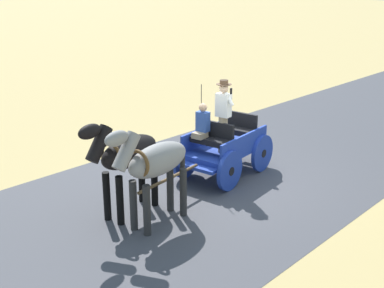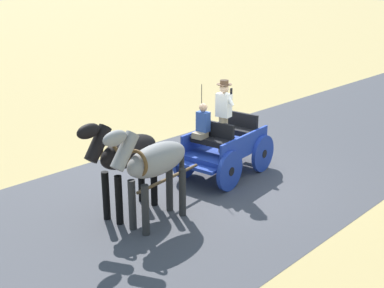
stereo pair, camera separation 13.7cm
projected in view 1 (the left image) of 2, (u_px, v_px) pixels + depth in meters
ground_plane at (226, 178)px, 12.45m from camera, size 200.00×200.00×0.00m
road_surface at (226, 178)px, 12.45m from camera, size 6.76×160.00×0.01m
horse_drawn_carriage at (223, 145)px, 12.40m from camera, size 1.68×4.52×2.50m
horse_near_side at (154, 163)px, 9.73m from camera, size 0.68×2.14×2.21m
horse_off_side at (126, 155)px, 10.16m from camera, size 0.78×2.15×2.21m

